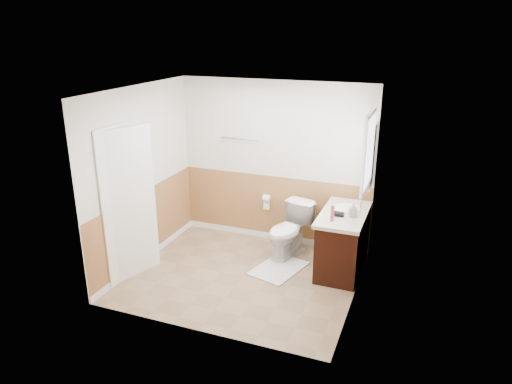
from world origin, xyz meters
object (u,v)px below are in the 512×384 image
at_px(toilet, 289,231).
at_px(vanity_cabinet, 343,243).
at_px(lotion_bottle, 332,213).
at_px(soap_dispenser, 353,209).
at_px(bath_mat, 279,268).

height_order(toilet, vanity_cabinet, vanity_cabinet).
bearing_deg(lotion_bottle, toilet, 146.47).
distance_m(toilet, lotion_bottle, 1.03).
relative_size(toilet, soap_dispenser, 3.87).
bearing_deg(vanity_cabinet, lotion_bottle, -106.25).
distance_m(vanity_cabinet, soap_dispenser, 0.57).
height_order(lotion_bottle, soap_dispenser, lotion_bottle).
height_order(bath_mat, vanity_cabinet, vanity_cabinet).
height_order(bath_mat, lotion_bottle, lotion_bottle).
bearing_deg(lotion_bottle, bath_mat, 177.98).
bearing_deg(soap_dispenser, lotion_bottle, -132.45).
distance_m(bath_mat, soap_dispenser, 1.35).
xyz_separation_m(toilet, lotion_bottle, (0.72, -0.47, 0.56)).
xyz_separation_m(bath_mat, lotion_bottle, (0.72, -0.03, 0.95)).
bearing_deg(bath_mat, lotion_bottle, -2.02).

